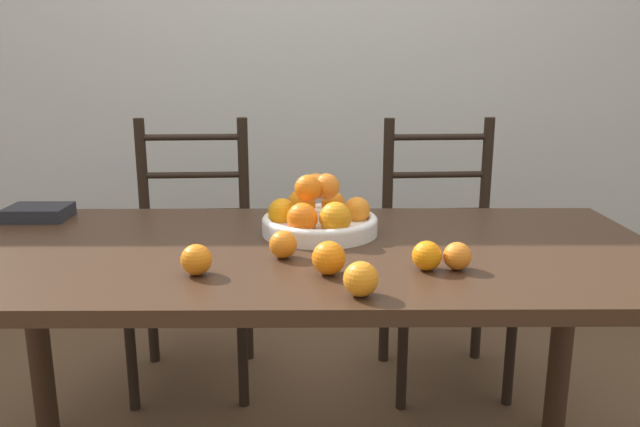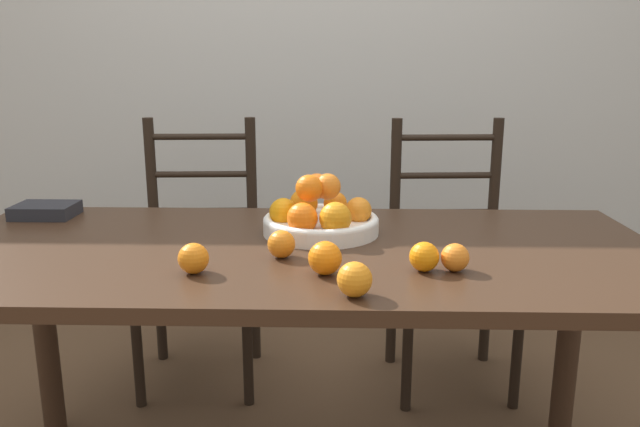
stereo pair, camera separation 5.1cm
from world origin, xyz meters
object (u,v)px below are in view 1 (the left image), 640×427
orange_loose_2 (196,260)px  orange_loose_3 (427,256)px  orange_loose_0 (329,258)px  orange_loose_1 (457,256)px  fruit_bowl (319,217)px  chair_left (192,259)px  chair_right (443,258)px  book_stack (38,213)px  orange_loose_4 (361,279)px  orange_loose_5 (283,244)px

orange_loose_2 → orange_loose_3: size_ratio=1.03×
orange_loose_0 → orange_loose_1: (0.28, 0.03, -0.01)m
fruit_bowl → orange_loose_1: fruit_bowl is taller
chair_left → chair_right: bearing=-3.3°
orange_loose_1 → chair_left: chair_left is taller
fruit_bowl → chair_left: (-0.46, 0.60, -0.31)m
orange_loose_3 → orange_loose_1: bearing=2.2°
book_stack → chair_left: bearing=51.6°
orange_loose_1 → orange_loose_2: bearing=-176.9°
chair_left → book_stack: bearing=-131.7°
orange_loose_4 → book_stack: (-0.89, 0.61, -0.02)m
orange_loose_2 → chair_right: chair_right is taller
orange_loose_1 → chair_left: size_ratio=0.06×
fruit_bowl → orange_loose_2: 0.42m
orange_loose_0 → orange_loose_3: size_ratio=1.12×
chair_right → fruit_bowl: bearing=-131.5°
orange_loose_3 → chair_left: chair_left is taller
orange_loose_2 → orange_loose_5: (0.18, 0.12, -0.00)m
orange_loose_3 → orange_loose_4: orange_loose_4 is taller
fruit_bowl → chair_right: 0.82m
fruit_bowl → orange_loose_5: (-0.08, -0.21, -0.01)m
orange_loose_0 → chair_left: chair_left is taller
fruit_bowl → orange_loose_5: bearing=-111.8°
orange_loose_0 → orange_loose_3: orange_loose_0 is taller
orange_loose_3 → chair_right: size_ratio=0.07×
fruit_bowl → orange_loose_3: 0.38m
orange_loose_1 → orange_loose_4: orange_loose_4 is taller
orange_loose_0 → book_stack: (-0.83, 0.49, -0.02)m
orange_loose_0 → orange_loose_4: bearing=-64.9°
orange_loose_1 → orange_loose_3: (-0.07, -0.00, 0.00)m
fruit_bowl → book_stack: (-0.81, 0.16, -0.03)m
orange_loose_5 → chair_right: bearing=55.8°
orange_loose_3 → chair_right: (0.23, 0.90, -0.30)m
orange_loose_2 → fruit_bowl: bearing=51.0°
fruit_bowl → chair_right: (0.46, 0.60, -0.31)m
fruit_bowl → orange_loose_0: (0.02, -0.32, -0.01)m
orange_loose_4 → orange_loose_2: bearing=159.8°
fruit_bowl → orange_loose_0: 0.32m
orange_loose_1 → chair_right: bearing=79.7°
orange_loose_1 → book_stack: 1.20m
orange_loose_2 → book_stack: orange_loose_2 is taller
orange_loose_4 → chair_left: bearing=117.4°
orange_loose_0 → orange_loose_5: orange_loose_0 is taller
orange_loose_3 → chair_left: (-0.70, 0.90, -0.30)m
orange_loose_5 → orange_loose_4: bearing=-56.0°
orange_loose_5 → chair_left: 0.94m
orange_loose_1 → orange_loose_3: size_ratio=0.94×
orange_loose_5 → chair_right: 1.02m
orange_loose_4 → chair_right: 1.16m
orange_loose_3 → chair_right: 0.97m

